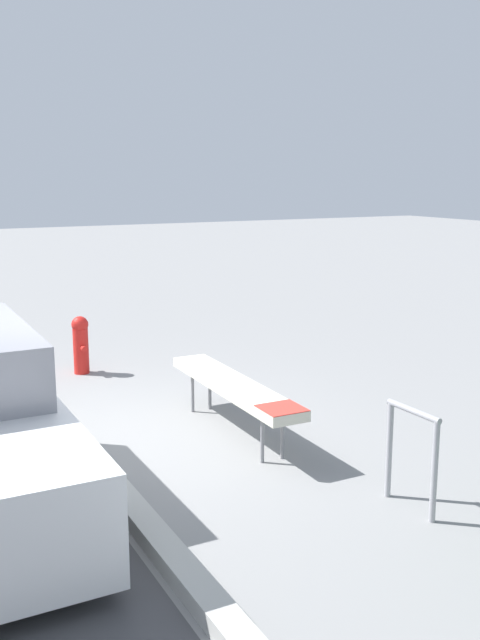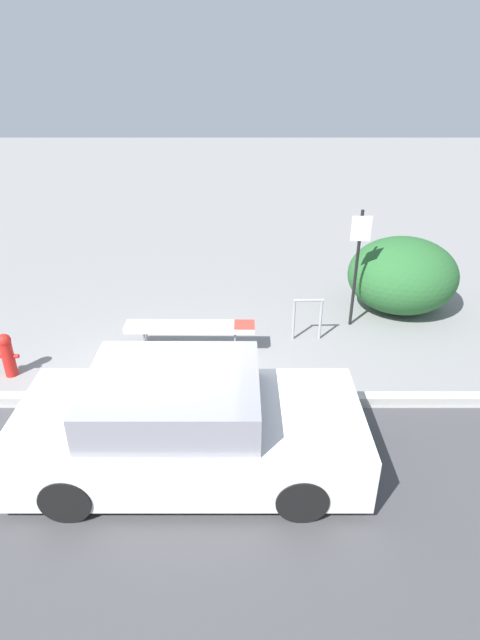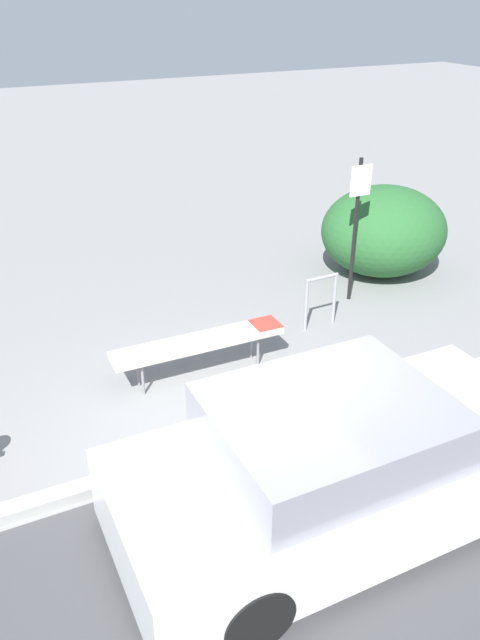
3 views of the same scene
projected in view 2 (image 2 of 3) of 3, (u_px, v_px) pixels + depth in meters
ground_plane at (158, 402)px, 7.65m from camera, size 60.00×60.00×0.00m
curb at (157, 399)px, 7.62m from camera, size 60.00×0.20×0.13m
bench at (191, 327)px, 8.76m from camera, size 2.28×0.40×0.56m
bike_rack at (308, 315)px, 9.16m from camera, size 0.55×0.07×0.83m
sign_post at (358, 259)px, 9.26m from camera, size 0.36×0.08×2.30m
fire_hydrant at (8, 353)px, 8.14m from camera, size 0.36×0.22×0.77m
shrub_hedge at (403, 275)px, 10.17m from camera, size 2.20×2.05×1.53m
parked_car_near at (187, 425)px, 6.18m from camera, size 4.25×1.89×1.36m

